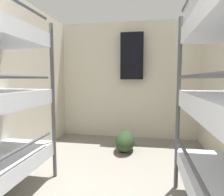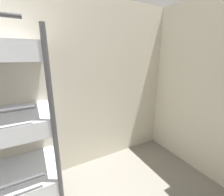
# 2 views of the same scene
# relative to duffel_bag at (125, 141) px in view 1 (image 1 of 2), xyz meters

# --- Properties ---
(wall_back) EXTENTS (2.88, 0.06, 2.35)m
(wall_back) POSITION_rel_duffel_bag_xyz_m (-0.04, 0.83, 1.01)
(wall_back) COLOR beige
(wall_back) RESTS_ON ground_plane
(duffel_bag) EXTENTS (0.32, 0.60, 0.32)m
(duffel_bag) POSITION_rel_duffel_bag_xyz_m (0.00, 0.00, 0.00)
(duffel_bag) COLOR #23381E
(duffel_bag) RESTS_ON ground_plane
(hanging_coat) EXTENTS (0.44, 0.12, 0.90)m
(hanging_coat) POSITION_rel_duffel_bag_xyz_m (0.05, 0.68, 1.49)
(hanging_coat) COLOR black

